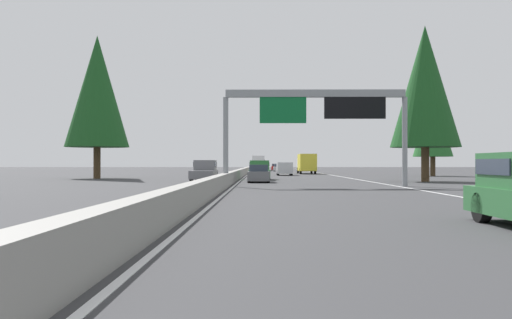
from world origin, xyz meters
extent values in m
plane|color=#38383A|center=(60.00, 0.00, 0.00)|extent=(320.00, 320.00, 0.00)
cube|color=gray|center=(80.00, 0.30, 0.45)|extent=(180.00, 0.56, 0.90)
cube|color=silver|center=(70.00, -11.52, 0.01)|extent=(160.00, 0.16, 0.01)
cube|color=silver|center=(70.00, -0.25, 0.01)|extent=(160.00, 0.16, 0.01)
cylinder|color=gray|center=(35.65, 0.30, 3.07)|extent=(0.36, 0.36, 6.14)
cylinder|color=gray|center=(35.65, -12.02, 3.07)|extent=(0.36, 0.36, 6.14)
cube|color=gray|center=(35.65, -5.86, 6.39)|extent=(0.50, 12.32, 0.50)
cube|color=#0C602D|center=(35.50, -3.64, 5.29)|extent=(0.12, 3.20, 1.90)
cube|color=black|center=(35.50, -8.57, 5.39)|extent=(0.16, 4.20, 1.50)
cylinder|color=black|center=(12.92, -8.07, 0.40)|extent=(0.80, 0.28, 0.80)
cube|color=slate|center=(43.70, -1.93, 0.53)|extent=(4.40, 1.80, 0.76)
cube|color=#2D3847|center=(43.48, -1.93, 1.19)|extent=(2.46, 1.51, 0.56)
cylinder|color=black|center=(45.11, -1.14, 0.32)|extent=(0.64, 0.22, 0.64)
cylinder|color=black|center=(45.11, -2.72, 0.32)|extent=(0.64, 0.22, 0.64)
cylinder|color=black|center=(42.30, -1.14, 0.32)|extent=(0.64, 0.22, 0.64)
cylinder|color=black|center=(42.30, -2.72, 0.32)|extent=(0.64, 0.22, 0.64)
cube|color=silver|center=(69.38, -5.18, 0.97)|extent=(5.00, 1.95, 1.44)
cube|color=#2D3847|center=(67.08, -5.18, 1.22)|extent=(0.08, 1.48, 0.56)
cylinder|color=black|center=(71.08, -4.33, 0.35)|extent=(0.70, 0.24, 0.70)
cylinder|color=black|center=(71.08, -6.04, 0.35)|extent=(0.70, 0.24, 0.70)
cylinder|color=black|center=(67.68, -4.33, 0.35)|extent=(0.70, 0.24, 0.70)
cylinder|color=black|center=(67.68, -6.04, 0.35)|extent=(0.70, 0.24, 0.70)
cube|color=white|center=(113.61, -1.56, 1.65)|extent=(11.50, 2.50, 2.90)
cube|color=#2D3847|center=(113.61, -1.56, 2.01)|extent=(11.04, 2.55, 0.84)
cylinder|color=black|center=(117.63, -0.46, 0.50)|extent=(1.00, 0.30, 1.00)
cylinder|color=black|center=(117.63, -2.66, 0.50)|extent=(1.00, 0.30, 1.00)
cylinder|color=black|center=(109.58, -0.46, 0.50)|extent=(1.00, 0.30, 1.00)
cylinder|color=black|center=(109.58, -2.66, 0.50)|extent=(1.00, 0.30, 1.00)
cube|color=red|center=(118.25, -5.28, 0.53)|extent=(4.40, 1.80, 0.76)
cube|color=#2D3847|center=(118.03, -5.28, 1.19)|extent=(2.46, 1.51, 0.56)
cylinder|color=black|center=(119.66, -4.49, 0.32)|extent=(0.64, 0.22, 0.64)
cylinder|color=black|center=(119.66, -6.07, 0.32)|extent=(0.64, 0.22, 0.64)
cylinder|color=black|center=(116.84, -4.49, 0.32)|extent=(0.64, 0.22, 0.64)
cylinder|color=black|center=(116.84, -6.07, 0.32)|extent=(0.64, 0.22, 0.64)
cube|color=gold|center=(79.09, -8.95, 1.70)|extent=(6.12, 2.40, 2.50)
cube|color=white|center=(83.34, -8.95, 1.40)|extent=(2.38, 2.30, 1.90)
cylinder|color=black|center=(83.17, -7.89, 0.45)|extent=(0.90, 0.28, 0.90)
cylinder|color=black|center=(83.17, -10.01, 0.45)|extent=(0.90, 0.28, 0.90)
cylinder|color=black|center=(77.39, -7.89, 0.45)|extent=(0.90, 0.28, 0.90)
cylinder|color=black|center=(77.39, -10.01, 0.45)|extent=(0.90, 0.28, 0.90)
cube|color=silver|center=(105.89, -5.45, 0.53)|extent=(4.40, 1.80, 0.76)
cube|color=#2D3847|center=(105.67, -5.45, 1.19)|extent=(2.46, 1.51, 0.56)
cylinder|color=black|center=(107.30, -4.66, 0.32)|extent=(0.64, 0.22, 0.64)
cylinder|color=black|center=(107.30, -6.24, 0.32)|extent=(0.64, 0.22, 0.64)
cylinder|color=black|center=(104.49, -4.66, 0.32)|extent=(0.64, 0.22, 0.64)
cylinder|color=black|center=(104.49, -6.24, 0.32)|extent=(0.64, 0.22, 0.64)
cube|color=#2D6B38|center=(50.35, -1.98, 0.61)|extent=(5.60, 2.00, 0.70)
cube|color=#2D6B38|center=(51.35, -1.98, 1.41)|extent=(2.24, 1.84, 0.90)
cube|color=#2D3847|center=(51.35, -1.98, 1.50)|extent=(2.02, 1.92, 0.41)
cylinder|color=black|center=(52.19, -1.12, 0.40)|extent=(0.80, 0.28, 0.80)
cylinder|color=black|center=(52.19, -2.84, 0.40)|extent=(0.80, 0.28, 0.80)
cylinder|color=black|center=(48.50, -1.12, 0.40)|extent=(0.80, 0.28, 0.80)
cylinder|color=black|center=(48.50, -2.84, 0.40)|extent=(0.80, 0.28, 0.80)
cube|color=slate|center=(45.49, 2.83, 0.61)|extent=(5.60, 2.00, 0.70)
cube|color=slate|center=(46.50, 2.83, 1.41)|extent=(2.24, 1.84, 0.90)
cube|color=#2D3847|center=(46.50, 2.83, 1.50)|extent=(2.02, 1.92, 0.41)
cylinder|color=black|center=(47.34, 3.69, 0.40)|extent=(0.80, 0.28, 0.80)
cylinder|color=black|center=(47.34, 1.97, 0.40)|extent=(0.80, 0.28, 0.80)
cylinder|color=black|center=(43.64, 3.69, 0.40)|extent=(0.80, 0.28, 0.80)
cylinder|color=black|center=(43.64, 1.97, 0.40)|extent=(0.80, 0.28, 0.80)
cylinder|color=#4C3823|center=(45.26, -16.32, 1.49)|extent=(0.68, 0.68, 2.98)
cone|color=#194C1E|center=(45.26, -16.32, 8.25)|extent=(5.95, 5.95, 10.55)
cylinder|color=#4C3823|center=(65.53, -23.37, 1.21)|extent=(0.62, 0.62, 2.41)
cone|color=#236028|center=(65.53, -23.37, 6.69)|extent=(4.82, 4.82, 8.55)
cylinder|color=#4C3823|center=(54.25, 14.86, 1.63)|extent=(0.72, 0.72, 3.27)
cone|color=#194C1E|center=(54.25, 14.86, 9.06)|extent=(6.54, 6.54, 11.59)
camera|label=1|loc=(-1.70, -2.16, 1.59)|focal=38.09mm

